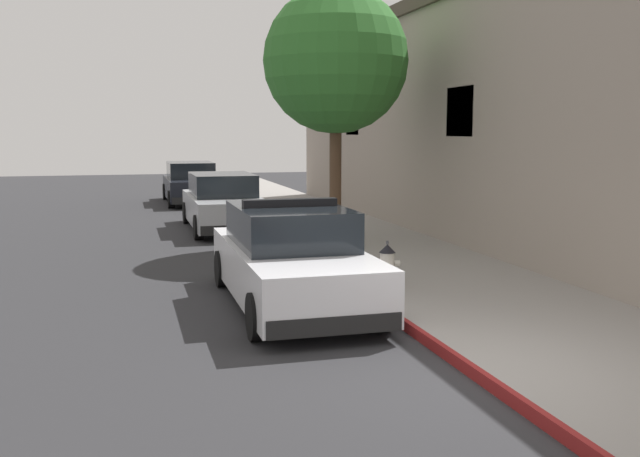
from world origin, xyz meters
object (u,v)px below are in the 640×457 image
object	(u,v)px
parked_car_silver_ahead	(223,203)
street_tree	(336,61)
parked_car_dark_far	(191,184)
police_cruiser	(291,259)
fire_hydrant	(387,265)

from	to	relation	value
parked_car_silver_ahead	street_tree	size ratio (longest dim) A/B	0.83
street_tree	parked_car_dark_far	bearing A→B (deg)	101.36
parked_car_silver_ahead	parked_car_dark_far	size ratio (longest dim) A/B	1.00
police_cruiser	parked_car_dark_far	world-z (taller)	police_cruiser
parked_car_silver_ahead	police_cruiser	bearing A→B (deg)	-90.85
police_cruiser	fire_hydrant	distance (m)	1.79
parked_car_dark_far	parked_car_silver_ahead	bearing A→B (deg)	-88.63
police_cruiser	parked_car_dark_far	distance (m)	16.81
fire_hydrant	street_tree	size ratio (longest dim) A/B	0.13
parked_car_dark_far	street_tree	world-z (taller)	street_tree
police_cruiser	street_tree	world-z (taller)	street_tree
parked_car_silver_ahead	fire_hydrant	distance (m)	8.80
parked_car_silver_ahead	parked_car_dark_far	distance (m)	7.81
fire_hydrant	police_cruiser	bearing A→B (deg)	-168.57
police_cruiser	parked_car_silver_ahead	world-z (taller)	police_cruiser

